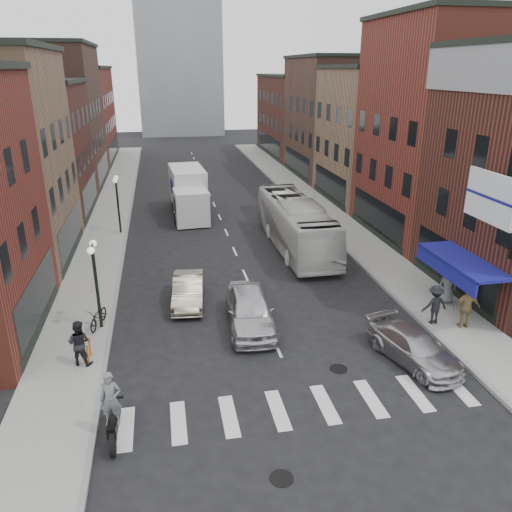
{
  "coord_description": "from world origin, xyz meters",
  "views": [
    {
      "loc": [
        -4.31,
        -16.79,
        11.03
      ],
      "look_at": [
        -0.2,
        4.7,
        2.77
      ],
      "focal_mm": 35.0,
      "sensor_mm": 36.0,
      "label": 1
    }
  ],
  "objects_px": {
    "billboard_sign": "(492,199)",
    "parked_bicycle": "(98,316)",
    "motorcycle_rider": "(112,408)",
    "sedan_left_far": "(188,290)",
    "curb_car": "(414,348)",
    "bike_rack": "(89,351)",
    "streetlamp_far": "(117,194)",
    "transit_bus": "(295,224)",
    "streetlamp_near": "(95,270)",
    "ped_right_c": "(448,285)",
    "sedan_left_near": "(250,310)",
    "ped_right_b": "(466,307)",
    "ped_left_solo": "(79,343)",
    "ped_right_a": "(435,305)",
    "box_truck": "(189,193)"
  },
  "relations": [
    {
      "from": "billboard_sign",
      "to": "parked_bicycle",
      "type": "distance_m",
      "value": 17.38
    },
    {
      "from": "motorcycle_rider",
      "to": "sedan_left_far",
      "type": "distance_m",
      "value": 9.81
    },
    {
      "from": "curb_car",
      "to": "bike_rack",
      "type": "bearing_deg",
      "value": 154.28
    },
    {
      "from": "billboard_sign",
      "to": "bike_rack",
      "type": "height_order",
      "value": "billboard_sign"
    },
    {
      "from": "streetlamp_far",
      "to": "transit_bus",
      "type": "height_order",
      "value": "streetlamp_far"
    },
    {
      "from": "streetlamp_near",
      "to": "motorcycle_rider",
      "type": "xyz_separation_m",
      "value": [
        1.1,
        -7.36,
        -1.78
      ]
    },
    {
      "from": "streetlamp_near",
      "to": "sedan_left_far",
      "type": "distance_m",
      "value": 5.01
    },
    {
      "from": "streetlamp_near",
      "to": "ped_right_c",
      "type": "height_order",
      "value": "streetlamp_near"
    },
    {
      "from": "sedan_left_near",
      "to": "curb_car",
      "type": "height_order",
      "value": "sedan_left_near"
    },
    {
      "from": "ped_right_b",
      "to": "transit_bus",
      "type": "bearing_deg",
      "value": -58.76
    },
    {
      "from": "ped_right_c",
      "to": "bike_rack",
      "type": "bearing_deg",
      "value": 16.67
    },
    {
      "from": "streetlamp_far",
      "to": "ped_right_b",
      "type": "relative_size",
      "value": 2.07
    },
    {
      "from": "curb_car",
      "to": "ped_right_c",
      "type": "xyz_separation_m",
      "value": [
        4.05,
        4.47,
        0.45
      ]
    },
    {
      "from": "ped_left_solo",
      "to": "sedan_left_near",
      "type": "bearing_deg",
      "value": -147.56
    },
    {
      "from": "sedan_left_far",
      "to": "ped_left_solo",
      "type": "relative_size",
      "value": 2.26
    },
    {
      "from": "streetlamp_near",
      "to": "sedan_left_near",
      "type": "bearing_deg",
      "value": -8.62
    },
    {
      "from": "curb_car",
      "to": "ped_left_solo",
      "type": "height_order",
      "value": "ped_left_solo"
    },
    {
      "from": "curb_car",
      "to": "ped_right_b",
      "type": "bearing_deg",
      "value": 14.35
    },
    {
      "from": "streetlamp_near",
      "to": "sedan_left_far",
      "type": "bearing_deg",
      "value": 26.47
    },
    {
      "from": "sedan_left_far",
      "to": "ped_right_a",
      "type": "relative_size",
      "value": 2.29
    },
    {
      "from": "box_truck",
      "to": "curb_car",
      "type": "bearing_deg",
      "value": -75.79
    },
    {
      "from": "ped_right_b",
      "to": "ped_right_c",
      "type": "height_order",
      "value": "ped_right_b"
    },
    {
      "from": "billboard_sign",
      "to": "ped_left_solo",
      "type": "xyz_separation_m",
      "value": [
        -16.47,
        0.55,
        -5.05
      ]
    },
    {
      "from": "streetlamp_near",
      "to": "sedan_left_near",
      "type": "height_order",
      "value": "streetlamp_near"
    },
    {
      "from": "curb_car",
      "to": "billboard_sign",
      "type": "bearing_deg",
      "value": 8.9
    },
    {
      "from": "billboard_sign",
      "to": "streetlamp_far",
      "type": "height_order",
      "value": "billboard_sign"
    },
    {
      "from": "motorcycle_rider",
      "to": "curb_car",
      "type": "relative_size",
      "value": 0.55
    },
    {
      "from": "streetlamp_near",
      "to": "ped_right_a",
      "type": "height_order",
      "value": "streetlamp_near"
    },
    {
      "from": "billboard_sign",
      "to": "streetlamp_far",
      "type": "distance_m",
      "value": 23.92
    },
    {
      "from": "bike_rack",
      "to": "sedan_left_near",
      "type": "height_order",
      "value": "sedan_left_near"
    },
    {
      "from": "motorcycle_rider",
      "to": "ped_left_solo",
      "type": "relative_size",
      "value": 1.3
    },
    {
      "from": "streetlamp_far",
      "to": "ped_left_solo",
      "type": "height_order",
      "value": "streetlamp_far"
    },
    {
      "from": "billboard_sign",
      "to": "ped_right_c",
      "type": "relative_size",
      "value": 1.97
    },
    {
      "from": "bike_rack",
      "to": "box_truck",
      "type": "height_order",
      "value": "box_truck"
    },
    {
      "from": "ped_right_c",
      "to": "ped_right_b",
      "type": "bearing_deg",
      "value": 86.07
    },
    {
      "from": "billboard_sign",
      "to": "streetlamp_far",
      "type": "xyz_separation_m",
      "value": [
        -15.99,
        17.5,
        -3.22
      ]
    },
    {
      "from": "streetlamp_near",
      "to": "sedan_left_far",
      "type": "relative_size",
      "value": 0.98
    },
    {
      "from": "ped_left_solo",
      "to": "streetlamp_far",
      "type": "bearing_deg",
      "value": -74.6
    },
    {
      "from": "sedan_left_far",
      "to": "parked_bicycle",
      "type": "bearing_deg",
      "value": -149.8
    },
    {
      "from": "motorcycle_rider",
      "to": "sedan_left_near",
      "type": "distance_m",
      "value": 8.41
    },
    {
      "from": "billboard_sign",
      "to": "sedan_left_near",
      "type": "distance_m",
      "value": 11.05
    },
    {
      "from": "streetlamp_far",
      "to": "box_truck",
      "type": "height_order",
      "value": "streetlamp_far"
    },
    {
      "from": "parked_bicycle",
      "to": "ped_right_b",
      "type": "distance_m",
      "value": 16.37
    },
    {
      "from": "streetlamp_far",
      "to": "motorcycle_rider",
      "type": "height_order",
      "value": "streetlamp_far"
    },
    {
      "from": "sedan_left_near",
      "to": "ped_right_c",
      "type": "distance_m",
      "value": 9.96
    },
    {
      "from": "billboard_sign",
      "to": "curb_car",
      "type": "xyz_separation_m",
      "value": [
        -3.49,
        -1.56,
        -5.49
      ]
    },
    {
      "from": "box_truck",
      "to": "ped_right_a",
      "type": "distance_m",
      "value": 22.76
    },
    {
      "from": "sedan_left_near",
      "to": "ped_right_a",
      "type": "height_order",
      "value": "ped_right_a"
    },
    {
      "from": "parked_bicycle",
      "to": "ped_right_a",
      "type": "relative_size",
      "value": 0.98
    },
    {
      "from": "streetlamp_near",
      "to": "ped_right_a",
      "type": "distance_m",
      "value": 15.12
    }
  ]
}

